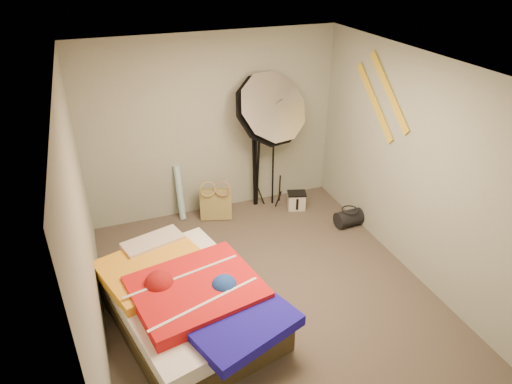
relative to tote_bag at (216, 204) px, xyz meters
name	(u,v)px	position (x,y,z in m)	size (l,w,h in m)	color
floor	(266,291)	(0.09, -1.70, -0.22)	(4.00, 4.00, 0.00)	brown
ceiling	(269,69)	(0.09, -1.70, 2.28)	(4.00, 4.00, 0.00)	silver
wall_back	(213,127)	(0.09, 0.30, 1.03)	(3.50, 3.50, 0.00)	gray
wall_front	(384,339)	(0.09, -3.70, 1.03)	(3.50, 3.50, 0.00)	gray
wall_left	(83,229)	(-1.66, -1.70, 1.03)	(4.00, 4.00, 0.00)	gray
wall_right	(413,168)	(1.84, -1.70, 1.03)	(4.00, 4.00, 0.00)	gray
tote_bag	(216,204)	(0.00, 0.00, 0.00)	(0.44, 0.13, 0.44)	#A09152
wrapping_roll	(180,193)	(-0.46, 0.20, 0.17)	(0.09, 0.09, 0.78)	#5AA9C0
camera_case	(296,201)	(1.17, -0.18, -0.10)	(0.25, 0.18, 0.25)	beige
duffel_bag	(349,218)	(1.66, -0.84, -0.11)	(0.23, 0.23, 0.38)	black
wall_stripe_upper	(389,92)	(1.82, -1.10, 1.73)	(0.02, 1.10, 0.10)	gold
wall_stripe_lower	(375,102)	(1.82, -0.85, 1.53)	(0.02, 1.10, 0.10)	gold
bed	(188,299)	(-0.83, -1.83, 0.06)	(1.79, 2.22, 0.55)	#3F331C
photo_umbrella	(269,110)	(0.76, -0.06, 1.30)	(1.18, 0.85, 2.12)	black
camera_tripod	(255,156)	(0.65, 0.16, 0.57)	(0.10, 0.10, 1.38)	black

